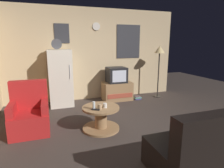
% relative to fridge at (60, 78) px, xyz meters
% --- Properties ---
extents(ground_plane, '(12.00, 12.00, 0.00)m').
position_rel_fridge_xyz_m(ground_plane, '(0.99, -2.04, -0.75)').
color(ground_plane, '#3D332D').
extents(wall_with_art, '(5.20, 0.12, 2.65)m').
position_rel_fridge_xyz_m(wall_with_art, '(1.00, 0.41, 0.58)').
color(wall_with_art, '#D1B284').
rests_on(wall_with_art, ground_plane).
extents(fridge, '(0.60, 0.62, 1.77)m').
position_rel_fridge_xyz_m(fridge, '(0.00, 0.00, 0.00)').
color(fridge, silver).
rests_on(fridge, ground_plane).
extents(tv_stand, '(0.84, 0.53, 0.54)m').
position_rel_fridge_xyz_m(tv_stand, '(1.60, -0.02, -0.49)').
color(tv_stand, '#9E754C').
rests_on(tv_stand, ground_plane).
extents(crt_tv, '(0.54, 0.51, 0.44)m').
position_rel_fridge_xyz_m(crt_tv, '(1.58, -0.02, 0.00)').
color(crt_tv, black).
rests_on(crt_tv, tv_stand).
extents(standing_lamp, '(0.32, 0.32, 1.59)m').
position_rel_fridge_xyz_m(standing_lamp, '(2.93, -0.13, 0.60)').
color(standing_lamp, '#332D28').
rests_on(standing_lamp, ground_plane).
extents(coffee_table, '(0.72, 0.72, 0.46)m').
position_rel_fridge_xyz_m(coffee_table, '(0.62, -1.77, -0.52)').
color(coffee_table, '#9E754C').
rests_on(coffee_table, ground_plane).
extents(wine_glass, '(0.05, 0.05, 0.15)m').
position_rel_fridge_xyz_m(wine_glass, '(0.47, -1.87, -0.22)').
color(wine_glass, silver).
rests_on(wine_glass, coffee_table).
extents(mug_ceramic_white, '(0.08, 0.08, 0.09)m').
position_rel_fridge_xyz_m(mug_ceramic_white, '(0.69, -1.85, -0.25)').
color(mug_ceramic_white, silver).
rests_on(mug_ceramic_white, coffee_table).
extents(mug_ceramic_tan, '(0.08, 0.08, 0.09)m').
position_rel_fridge_xyz_m(mug_ceramic_tan, '(0.58, -1.87, -0.25)').
color(mug_ceramic_tan, tan).
rests_on(mug_ceramic_tan, coffee_table).
extents(remote_control, '(0.15, 0.12, 0.02)m').
position_rel_fridge_xyz_m(remote_control, '(0.49, -1.91, -0.28)').
color(remote_control, black).
rests_on(remote_control, coffee_table).
extents(armchair, '(0.68, 0.68, 0.96)m').
position_rel_fridge_xyz_m(armchair, '(-0.67, -1.42, -0.42)').
color(armchair, red).
rests_on(armchair, ground_plane).
extents(couch, '(1.70, 0.80, 0.92)m').
position_rel_fridge_xyz_m(couch, '(1.74, -3.42, -0.44)').
color(couch, black).
rests_on(couch, ground_plane).
extents(book_stack, '(0.21, 0.18, 0.09)m').
position_rel_fridge_xyz_m(book_stack, '(2.20, -0.17, -0.71)').
color(book_stack, '#4E459C').
rests_on(book_stack, ground_plane).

